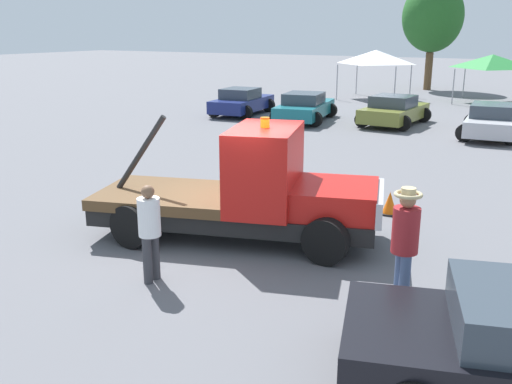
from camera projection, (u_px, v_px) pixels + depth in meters
ground_plane at (235, 237)px, 11.89m from camera, size 160.00×160.00×0.00m
tow_truck at (252, 193)px, 11.54m from camera, size 6.15×3.54×2.53m
person_near_truck at (405, 238)px, 8.64m from camera, size 0.43×0.43×1.92m
person_at_hood at (150, 227)px, 9.57m from camera, size 0.38×0.38×1.71m
parked_car_navy at (242, 102)px, 28.69m from camera, size 2.65×4.37×1.34m
parked_car_teal at (305, 107)px, 26.69m from camera, size 2.92×4.82×1.34m
parked_car_olive at (394, 111)px, 25.61m from camera, size 2.71×4.32×1.34m
parked_car_silver at (491, 121)px, 22.79m from camera, size 2.55×4.69×1.34m
canopy_tent_white at (376, 57)px, 34.89m from camera, size 3.64×3.64×2.95m
canopy_tent_green at (492, 61)px, 32.84m from camera, size 3.54×3.54×2.78m
tree_left at (433, 17)px, 39.34m from camera, size 4.16×4.16×7.43m
traffic_cone at (390, 204)px, 13.28m from camera, size 0.40×0.40×0.55m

